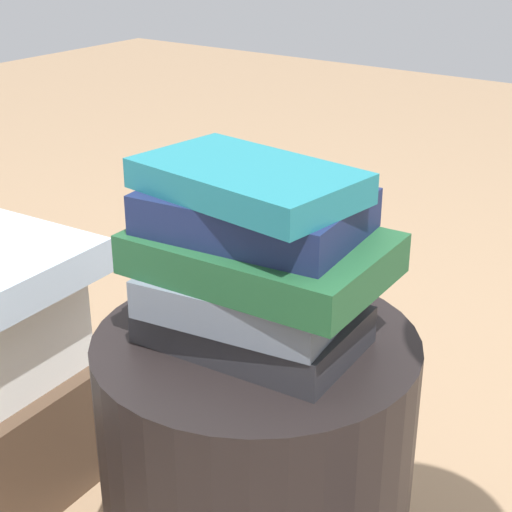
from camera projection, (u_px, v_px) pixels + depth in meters
The scene contains 6 objects.
side_table at pixel (256, 492), 1.09m from camera, with size 0.41×0.41×0.47m, color black.
book_charcoal at pixel (254, 325), 0.98m from camera, with size 0.26×0.16×0.05m, color #28282D.
book_slate at pixel (254, 291), 0.96m from camera, with size 0.23×0.18×0.05m, color slate.
book_forest at pixel (262, 254), 0.94m from camera, with size 0.29×0.20×0.05m, color #1E512D.
book_navy at pixel (255, 211), 0.94m from camera, with size 0.25×0.17×0.05m, color #19234C.
book_teal at pixel (247, 181), 0.91m from camera, with size 0.25×0.15×0.04m, color #1E727F.
Camera 1 is at (-0.51, 0.71, 0.97)m, focal length 56.62 mm.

